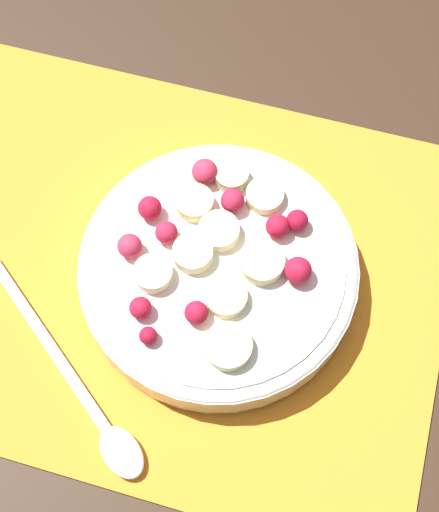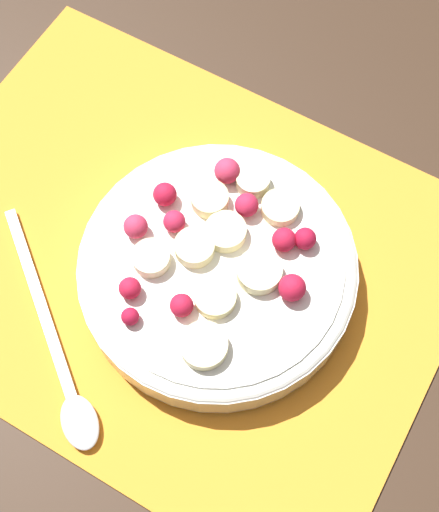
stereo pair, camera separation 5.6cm
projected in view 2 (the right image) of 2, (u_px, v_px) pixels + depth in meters
ground_plane at (171, 257)px, 0.62m from camera, size 3.00×3.00×0.00m
placemat at (171, 255)px, 0.61m from camera, size 0.48×0.37×0.01m
fruit_bowl at (219, 265)px, 0.58m from camera, size 0.23×0.23×0.06m
spoon at (63, 372)px, 0.57m from camera, size 0.19×0.15×0.01m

